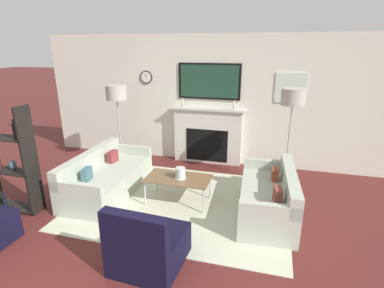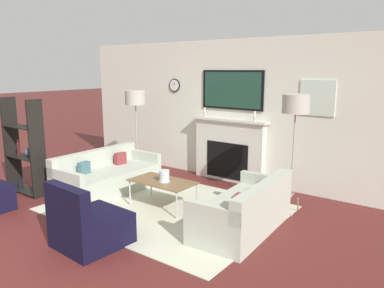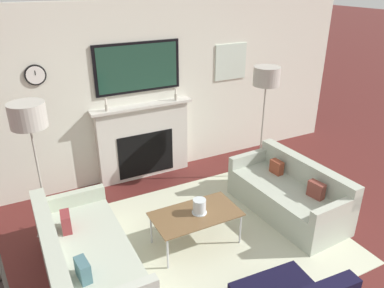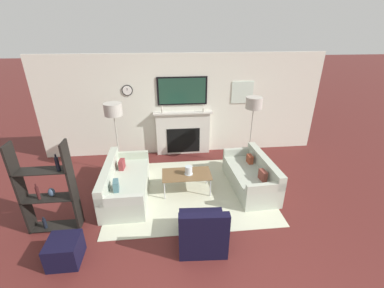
{
  "view_description": "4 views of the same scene",
  "coord_description": "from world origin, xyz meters",
  "px_view_note": "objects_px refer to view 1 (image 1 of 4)",
  "views": [
    {
      "loc": [
        1.31,
        -1.44,
        2.45
      ],
      "look_at": [
        0.05,
        3.16,
        0.89
      ],
      "focal_mm": 28.0,
      "sensor_mm": 36.0,
      "label": 1
    },
    {
      "loc": [
        3.64,
        -1.47,
        2.15
      ],
      "look_at": [
        0.03,
        3.39,
        0.93
      ],
      "focal_mm": 35.0,
      "sensor_mm": 36.0,
      "label": 2
    },
    {
      "loc": [
        -1.78,
        -0.49,
        3.02
      ],
      "look_at": [
        0.22,
        3.4,
        1.01
      ],
      "focal_mm": 35.0,
      "sensor_mm": 36.0,
      "label": 3
    },
    {
      "loc": [
        -0.44,
        -1.93,
        3.3
      ],
      "look_at": [
        0.11,
        3.34,
        0.85
      ],
      "focal_mm": 24.0,
      "sensor_mm": 36.0,
      "label": 4
    }
  ],
  "objects_px": {
    "couch_right": "(270,198)",
    "hurricane_candle": "(181,174)",
    "shelf_unit": "(8,163)",
    "coffee_table": "(178,179)",
    "armchair": "(148,246)",
    "couch_left": "(106,178)",
    "floor_lamp_left": "(117,94)",
    "floor_lamp_right": "(293,98)"
  },
  "relations": [
    {
      "from": "coffee_table",
      "to": "hurricane_candle",
      "type": "height_order",
      "value": "hurricane_candle"
    },
    {
      "from": "couch_left",
      "to": "floor_lamp_right",
      "type": "xyz_separation_m",
      "value": [
        3.0,
        1.0,
        1.37
      ]
    },
    {
      "from": "couch_right",
      "to": "coffee_table",
      "type": "height_order",
      "value": "couch_right"
    },
    {
      "from": "couch_left",
      "to": "shelf_unit",
      "type": "height_order",
      "value": "shelf_unit"
    },
    {
      "from": "couch_left",
      "to": "couch_right",
      "type": "relative_size",
      "value": 1.09
    },
    {
      "from": "shelf_unit",
      "to": "coffee_table",
      "type": "bearing_deg",
      "value": 19.77
    },
    {
      "from": "couch_left",
      "to": "armchair",
      "type": "relative_size",
      "value": 2.23
    },
    {
      "from": "coffee_table",
      "to": "shelf_unit",
      "type": "bearing_deg",
      "value": -160.23
    },
    {
      "from": "couch_right",
      "to": "armchair",
      "type": "height_order",
      "value": "armchair"
    },
    {
      "from": "couch_left",
      "to": "hurricane_candle",
      "type": "xyz_separation_m",
      "value": [
        1.36,
        -0.02,
        0.26
      ]
    },
    {
      "from": "couch_left",
      "to": "hurricane_candle",
      "type": "distance_m",
      "value": 1.38
    },
    {
      "from": "couch_left",
      "to": "couch_right",
      "type": "height_order",
      "value": "same"
    },
    {
      "from": "couch_right",
      "to": "shelf_unit",
      "type": "distance_m",
      "value": 3.99
    },
    {
      "from": "couch_left",
      "to": "shelf_unit",
      "type": "distance_m",
      "value": 1.49
    },
    {
      "from": "armchair",
      "to": "shelf_unit",
      "type": "height_order",
      "value": "shelf_unit"
    },
    {
      "from": "coffee_table",
      "to": "floor_lamp_left",
      "type": "relative_size",
      "value": 0.59
    },
    {
      "from": "armchair",
      "to": "coffee_table",
      "type": "bearing_deg",
      "value": 94.65
    },
    {
      "from": "couch_right",
      "to": "floor_lamp_right",
      "type": "distance_m",
      "value": 1.71
    },
    {
      "from": "hurricane_candle",
      "to": "floor_lamp_right",
      "type": "distance_m",
      "value": 2.23
    },
    {
      "from": "couch_right",
      "to": "floor_lamp_left",
      "type": "distance_m",
      "value": 3.42
    },
    {
      "from": "floor_lamp_right",
      "to": "hurricane_candle",
      "type": "bearing_deg",
      "value": -148.27
    },
    {
      "from": "couch_right",
      "to": "hurricane_candle",
      "type": "height_order",
      "value": "couch_right"
    },
    {
      "from": "couch_left",
      "to": "floor_lamp_right",
      "type": "distance_m",
      "value": 3.45
    },
    {
      "from": "hurricane_candle",
      "to": "floor_lamp_right",
      "type": "relative_size",
      "value": 0.1
    },
    {
      "from": "coffee_table",
      "to": "hurricane_candle",
      "type": "distance_m",
      "value": 0.12
    },
    {
      "from": "armchair",
      "to": "floor_lamp_left",
      "type": "relative_size",
      "value": 0.48
    },
    {
      "from": "couch_right",
      "to": "hurricane_candle",
      "type": "distance_m",
      "value": 1.42
    },
    {
      "from": "coffee_table",
      "to": "floor_lamp_left",
      "type": "height_order",
      "value": "floor_lamp_left"
    },
    {
      "from": "coffee_table",
      "to": "floor_lamp_right",
      "type": "distance_m",
      "value": 2.32
    },
    {
      "from": "floor_lamp_left",
      "to": "shelf_unit",
      "type": "relative_size",
      "value": 1.05
    },
    {
      "from": "hurricane_candle",
      "to": "floor_lamp_right",
      "type": "bearing_deg",
      "value": 31.73
    },
    {
      "from": "armchair",
      "to": "floor_lamp_right",
      "type": "relative_size",
      "value": 0.46
    },
    {
      "from": "couch_right",
      "to": "floor_lamp_left",
      "type": "relative_size",
      "value": 0.97
    },
    {
      "from": "hurricane_candle",
      "to": "armchair",
      "type": "bearing_deg",
      "value": -86.98
    },
    {
      "from": "couch_left",
      "to": "floor_lamp_left",
      "type": "height_order",
      "value": "floor_lamp_left"
    },
    {
      "from": "armchair",
      "to": "coffee_table",
      "type": "height_order",
      "value": "armchair"
    },
    {
      "from": "floor_lamp_left",
      "to": "couch_left",
      "type": "bearing_deg",
      "value": -76.43
    },
    {
      "from": "couch_right",
      "to": "armchair",
      "type": "xyz_separation_m",
      "value": [
        -1.32,
        -1.54,
        -0.0
      ]
    },
    {
      "from": "armchair",
      "to": "hurricane_candle",
      "type": "distance_m",
      "value": 1.55
    },
    {
      "from": "armchair",
      "to": "coffee_table",
      "type": "xyz_separation_m",
      "value": [
        -0.12,
        1.53,
        0.14
      ]
    },
    {
      "from": "hurricane_candle",
      "to": "shelf_unit",
      "type": "relative_size",
      "value": 0.11
    },
    {
      "from": "couch_left",
      "to": "coffee_table",
      "type": "bearing_deg",
      "value": -0.38
    }
  ]
}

